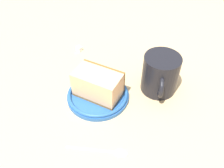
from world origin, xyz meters
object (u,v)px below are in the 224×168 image
cake_slice (98,84)px  teaspoon (110,151)px  small_plate (98,95)px  sugar_cube (79,49)px  tea_mug (160,74)px

cake_slice → teaspoon: cake_slice is taller
small_plate → cake_slice: (0.09, 0.26, 3.63)cm
small_plate → sugar_cube: small_plate is taller
tea_mug → teaspoon: bearing=-115.2°
sugar_cube → teaspoon: bearing=-65.7°
small_plate → teaspoon: size_ratio=1.19×
small_plate → sugar_cube: bearing=117.5°
cake_slice → sugar_cube: size_ratio=8.53×
cake_slice → sugar_cube: (-10.02, 18.81, -3.81)cm
small_plate → teaspoon: 16.14cm
small_plate → sugar_cube: (-9.94, 19.07, -0.18)cm
tea_mug → small_plate: bearing=-159.7°
tea_mug → teaspoon: 23.56cm
tea_mug → teaspoon: (-9.82, -20.84, -4.94)cm
sugar_cube → tea_mug: bearing=-27.9°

